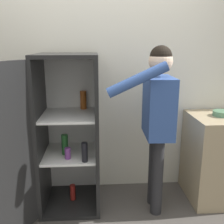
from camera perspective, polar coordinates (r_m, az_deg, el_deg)
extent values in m
cube|color=silver|center=(2.90, -2.92, 7.12)|extent=(7.00, 0.06, 2.55)
cube|color=black|center=(3.01, -8.63, -18.46)|extent=(0.59, 0.63, 0.04)
cube|color=black|center=(2.53, -9.98, 12.00)|extent=(0.59, 0.63, 0.04)
cube|color=white|center=(2.95, -8.74, -2.70)|extent=(0.59, 0.03, 1.49)
cube|color=black|center=(2.72, -15.10, -4.62)|extent=(0.03, 0.63, 1.49)
cube|color=black|center=(2.66, -3.30, -4.51)|extent=(0.04, 0.63, 1.49)
cube|color=white|center=(2.75, -9.07, -8.90)|extent=(0.52, 0.56, 0.02)
cube|color=white|center=(2.62, -9.43, -0.71)|extent=(0.52, 0.56, 0.02)
cube|color=black|center=(2.27, -22.62, -9.13)|extent=(0.35, 0.52, 1.49)
cylinder|color=maroon|center=(2.95, -8.54, -16.87)|extent=(0.06, 0.06, 0.17)
cylinder|color=#723884|center=(2.59, -9.62, -8.83)|extent=(0.06, 0.06, 0.11)
cylinder|color=black|center=(2.49, -5.97, -8.69)|extent=(0.06, 0.06, 0.19)
cylinder|color=#9E4C19|center=(2.79, -6.26, 2.63)|extent=(0.06, 0.06, 0.19)
cylinder|color=#1E5123|center=(2.68, -10.22, -6.97)|extent=(0.07, 0.07, 0.20)
cylinder|color=#262628|center=(2.67, 9.83, -13.71)|extent=(0.11, 0.11, 0.80)
cylinder|color=#262628|center=(2.82, 9.09, -12.01)|extent=(0.11, 0.11, 0.80)
cube|color=#335193|center=(2.50, 10.10, 1.12)|extent=(0.26, 0.44, 0.56)
sphere|color=beige|center=(2.44, 10.55, 10.87)|extent=(0.22, 0.22, 0.22)
sphere|color=black|center=(2.44, 10.59, 11.77)|extent=(0.20, 0.20, 0.20)
cylinder|color=#335193|center=(2.17, 5.55, 7.02)|extent=(0.52, 0.10, 0.30)
cylinder|color=#335193|center=(2.74, 9.03, 1.74)|extent=(0.09, 0.09, 0.53)
cube|color=tan|center=(3.07, 21.54, -9.23)|extent=(0.56, 0.61, 0.93)
cylinder|color=#517F5B|center=(2.94, 22.90, -0.28)|extent=(0.19, 0.19, 0.05)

